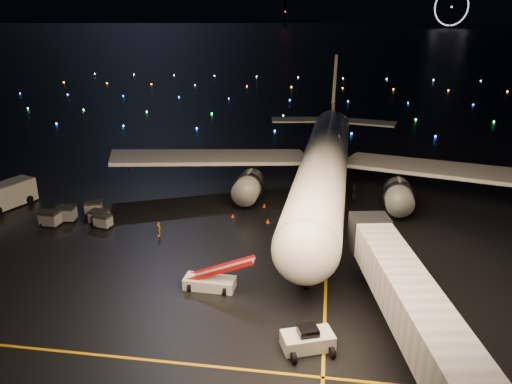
% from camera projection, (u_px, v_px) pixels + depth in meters
% --- Properties ---
extents(ground, '(2000.00, 2000.00, 0.00)m').
position_uv_depth(ground, '(314.00, 49.00, 323.40)').
color(ground, black).
rests_on(ground, ground).
extents(lane_centre, '(0.25, 80.00, 0.02)m').
position_uv_depth(lane_centre, '(328.00, 228.00, 56.84)').
color(lane_centre, orange).
rests_on(lane_centre, ground).
extents(lane_cross, '(60.00, 0.25, 0.02)m').
position_uv_depth(lane_cross, '(86.00, 354.00, 35.94)').
color(lane_cross, orange).
rests_on(lane_cross, ground).
extents(airliner, '(59.75, 56.99, 16.31)m').
position_uv_depth(airliner, '(327.00, 135.00, 64.66)').
color(airliner, white).
rests_on(airliner, ground).
extents(pushback_tug, '(4.19, 3.15, 1.78)m').
position_uv_depth(pushback_tug, '(308.00, 338.00, 36.25)').
color(pushback_tug, silver).
rests_on(pushback_tug, ground).
extents(belt_loader, '(6.70, 2.11, 3.21)m').
position_uv_depth(belt_loader, '(209.00, 272.00, 43.94)').
color(belt_loader, silver).
rests_on(belt_loader, ground).
extents(service_truck, '(5.42, 8.90, 3.13)m').
position_uv_depth(service_truck, '(8.00, 195.00, 62.50)').
color(service_truck, silver).
rests_on(service_truck, ground).
extents(crew_c, '(0.79, 1.02, 1.62)m').
position_uv_depth(crew_c, '(159.00, 229.00, 54.52)').
color(crew_c, orange).
rests_on(crew_c, ground).
extents(safety_cone_0, '(0.62, 0.62, 0.54)m').
position_uv_depth(safety_cone_0, '(268.00, 221.00, 58.04)').
color(safety_cone_0, '#F23D0A').
rests_on(safety_cone_0, ground).
extents(safety_cone_1, '(0.53, 0.53, 0.50)m').
position_uv_depth(safety_cone_1, '(264.00, 205.00, 62.73)').
color(safety_cone_1, '#F23D0A').
rests_on(safety_cone_1, ground).
extents(safety_cone_2, '(0.52, 0.52, 0.47)m').
position_uv_depth(safety_cone_2, '(233.00, 216.00, 59.58)').
color(safety_cone_2, '#F23D0A').
rests_on(safety_cone_2, ground).
extents(safety_cone_3, '(0.50, 0.50, 0.54)m').
position_uv_depth(safety_cone_3, '(129.00, 167.00, 77.93)').
color(safety_cone_3, '#F23D0A').
rests_on(safety_cone_3, ground).
extents(ferris_wheel, '(49.33, 16.80, 52.00)m').
position_uv_depth(ferris_wheel, '(451.00, 9.00, 681.53)').
color(ferris_wheel, black).
rests_on(ferris_wheel, ground).
extents(radio_mast, '(1.80, 1.80, 64.00)m').
position_uv_depth(radio_mast, '(285.00, 4.00, 729.68)').
color(radio_mast, black).
rests_on(radio_mast, ground).
extents(taxiway_lights, '(164.00, 92.00, 0.36)m').
position_uv_depth(taxiway_lights, '(289.00, 96.00, 143.02)').
color(taxiway_lights, black).
rests_on(taxiway_lights, ground).
extents(baggage_cart_0, '(2.18, 1.66, 1.71)m').
position_uv_depth(baggage_cart_0, '(99.00, 217.00, 57.52)').
color(baggage_cart_0, gray).
rests_on(baggage_cart_0, ground).
extents(baggage_cart_1, '(2.02, 1.59, 1.54)m').
position_uv_depth(baggage_cart_1, '(103.00, 221.00, 56.70)').
color(baggage_cart_1, gray).
rests_on(baggage_cart_1, ground).
extents(baggage_cart_2, '(2.21, 1.82, 1.63)m').
position_uv_depth(baggage_cart_2, '(93.00, 208.00, 60.39)').
color(baggage_cart_2, gray).
rests_on(baggage_cart_2, ground).
extents(baggage_cart_3, '(2.19, 1.61, 1.79)m').
position_uv_depth(baggage_cart_3, '(50.00, 218.00, 57.10)').
color(baggage_cart_3, gray).
rests_on(baggage_cart_3, ground).
extents(baggage_cart_4, '(2.32, 1.75, 1.85)m').
position_uv_depth(baggage_cart_4, '(66.00, 214.00, 58.40)').
color(baggage_cart_4, gray).
rests_on(baggage_cart_4, ground).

